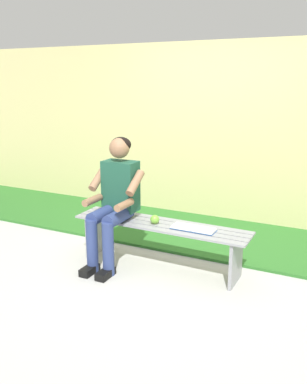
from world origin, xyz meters
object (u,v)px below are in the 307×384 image
apple (155,219)px  book_open (193,229)px  bench_near (160,234)px  person_seated (115,197)px

apple → book_open: 0.40m
bench_near → book_open: (-0.35, 0.02, 0.12)m
apple → book_open: bearing=-178.5°
bench_near → person_seated: person_seated is taller
bench_near → apple: bearing=36.2°
book_open → person_seated: bearing=6.5°
person_seated → book_open: 0.83m
bench_near → person_seated: bearing=12.6°
book_open → bench_near: bearing=-2.8°
person_seated → book_open: (-0.80, -0.08, -0.23)m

